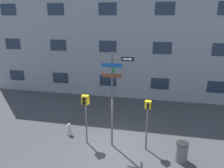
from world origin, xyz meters
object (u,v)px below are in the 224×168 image
at_px(pedestrian_signal_right, 148,112).
at_px(trash_bin, 182,152).
at_px(fire_hydrant, 69,129).
at_px(street_sign_pole, 114,92).
at_px(pedestrian_signal_left, 86,105).

relative_size(pedestrian_signal_right, trash_bin, 2.80).
xyz_separation_m(fire_hydrant, trash_bin, (5.73, -1.07, 0.12)).
relative_size(street_sign_pole, trash_bin, 5.17).
bearing_deg(pedestrian_signal_left, street_sign_pole, 1.52).
bearing_deg(fire_hydrant, pedestrian_signal_right, -6.75).
distance_m(pedestrian_signal_right, trash_bin, 2.27).
distance_m(fire_hydrant, trash_bin, 5.83).
xyz_separation_m(pedestrian_signal_right, fire_hydrant, (-4.14, 0.49, -1.62)).
height_order(fire_hydrant, trash_bin, trash_bin).
height_order(pedestrian_signal_right, fire_hydrant, pedestrian_signal_right).
height_order(street_sign_pole, pedestrian_signal_right, street_sign_pole).
bearing_deg(pedestrian_signal_left, fire_hydrant, 154.86).
distance_m(pedestrian_signal_right, fire_hydrant, 4.47).
bearing_deg(street_sign_pole, trash_bin, -10.00).
bearing_deg(pedestrian_signal_right, street_sign_pole, -179.24).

